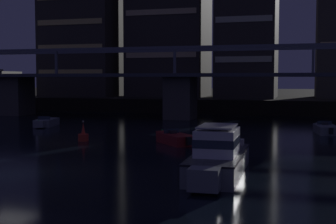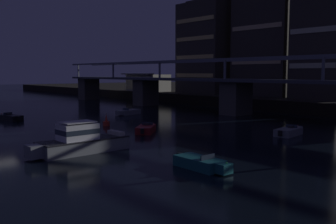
% 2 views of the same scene
% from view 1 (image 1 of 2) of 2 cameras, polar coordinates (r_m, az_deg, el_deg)
% --- Properties ---
extents(ground_plane, '(400.00, 400.00, 0.00)m').
position_cam_1_polar(ground_plane, '(27.28, -18.83, -7.32)').
color(ground_plane, black).
extents(far_riverbank, '(240.00, 80.00, 2.20)m').
position_cam_1_polar(far_riverbank, '(108.78, 7.85, 1.83)').
color(far_riverbank, black).
rests_on(far_riverbank, ground).
extents(river_bridge, '(105.72, 6.40, 9.38)m').
position_cam_1_polar(river_bridge, '(61.56, 1.53, 3.06)').
color(river_bridge, '#4C4944').
rests_on(river_bridge, ground).
extents(tower_west_low, '(13.07, 9.97, 21.79)m').
position_cam_1_polar(tower_west_low, '(86.16, -10.42, 9.11)').
color(tower_west_low, '#38332D').
rests_on(tower_west_low, far_riverbank).
extents(tower_central, '(9.32, 12.02, 30.93)m').
position_cam_1_polar(tower_central, '(78.98, 9.77, 12.92)').
color(tower_central, '#38332D').
rests_on(tower_central, far_riverbank).
extents(cabin_cruiser_near_left, '(2.87, 9.18, 2.79)m').
position_cam_1_polar(cabin_cruiser_near_left, '(25.72, 6.14, -5.43)').
color(cabin_cruiser_near_left, gray).
rests_on(cabin_cruiser_near_left, ground).
extents(speedboat_near_right, '(4.25, 4.51, 1.16)m').
position_cam_1_polar(speedboat_near_right, '(38.10, 0.84, -3.27)').
color(speedboat_near_right, maroon).
rests_on(speedboat_near_right, ground).
extents(speedboat_mid_left, '(2.60, 5.21, 1.16)m').
position_cam_1_polar(speedboat_mid_left, '(53.79, -14.70, -1.25)').
color(speedboat_mid_left, gray).
rests_on(speedboat_mid_left, ground).
extents(speedboat_mid_right, '(2.37, 5.23, 1.16)m').
position_cam_1_polar(speedboat_mid_right, '(47.73, 18.73, -2.00)').
color(speedboat_mid_right, gray).
rests_on(speedboat_mid_right, ground).
extents(channel_buoy, '(0.90, 0.90, 1.76)m').
position_cam_1_polar(channel_buoy, '(40.29, -10.32, -2.84)').
color(channel_buoy, red).
rests_on(channel_buoy, ground).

